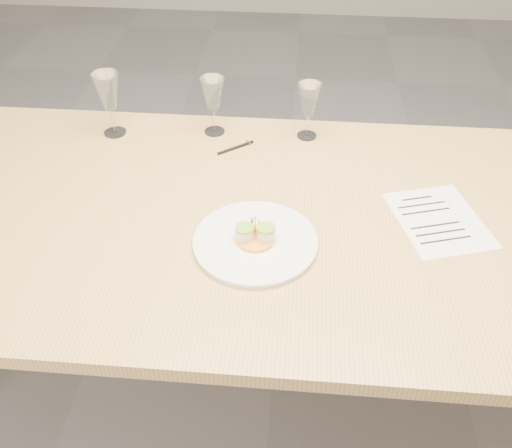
# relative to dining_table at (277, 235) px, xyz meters

# --- Properties ---
(ground) EXTENTS (7.00, 7.00, 0.00)m
(ground) POSITION_rel_dining_table_xyz_m (0.00, 0.00, -0.68)
(ground) COLOR slate
(ground) RESTS_ON ground
(dining_table) EXTENTS (2.40, 1.00, 0.75)m
(dining_table) POSITION_rel_dining_table_xyz_m (0.00, 0.00, 0.00)
(dining_table) COLOR tan
(dining_table) RESTS_ON ground
(dinner_plate) EXTENTS (0.31, 0.31, 0.08)m
(dinner_plate) POSITION_rel_dining_table_xyz_m (-0.05, -0.12, 0.08)
(dinner_plate) COLOR white
(dinner_plate) RESTS_ON dining_table
(recipe_sheet) EXTENTS (0.28, 0.32, 0.00)m
(recipe_sheet) POSITION_rel_dining_table_xyz_m (0.42, 0.02, 0.07)
(recipe_sheet) COLOR white
(recipe_sheet) RESTS_ON dining_table
(ballpoint_pen) EXTENTS (0.11, 0.08, 0.01)m
(ballpoint_pen) POSITION_rel_dining_table_xyz_m (-0.15, 0.31, 0.07)
(ballpoint_pen) COLOR black
(ballpoint_pen) RESTS_ON dining_table
(wine_glass_0) EXTENTS (0.08, 0.08, 0.20)m
(wine_glass_0) POSITION_rel_dining_table_xyz_m (-0.54, 0.37, 0.21)
(wine_glass_0) COLOR white
(wine_glass_0) RESTS_ON dining_table
(wine_glass_1) EXTENTS (0.07, 0.07, 0.18)m
(wine_glass_1) POSITION_rel_dining_table_xyz_m (-0.22, 0.40, 0.20)
(wine_glass_1) COLOR white
(wine_glass_1) RESTS_ON dining_table
(wine_glass_2) EXTENTS (0.07, 0.07, 0.18)m
(wine_glass_2) POSITION_rel_dining_table_xyz_m (0.07, 0.40, 0.19)
(wine_glass_2) COLOR white
(wine_glass_2) RESTS_ON dining_table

